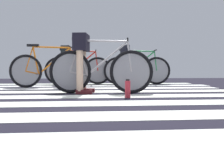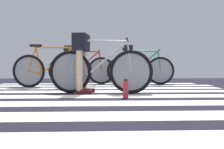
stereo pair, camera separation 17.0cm
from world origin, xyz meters
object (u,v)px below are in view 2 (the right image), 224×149
cyclist_4_of_4 (70,60)px  water_bottle (126,89)px  bicycle_3_of_4 (140,70)px  bicycle_1_of_4 (100,70)px  cyclist_3_of_4 (128,59)px  cyclist_1_of_4 (82,55)px  bicycle_2_of_4 (52,70)px  bicycle_4_of_4 (82,70)px

cyclist_4_of_4 → water_bottle: cyclist_4_of_4 is taller
bicycle_3_of_4 → cyclist_4_of_4: cyclist_4_of_4 is taller
bicycle_1_of_4 → bicycle_3_of_4: bearing=74.1°
cyclist_3_of_4 → cyclist_1_of_4: bearing=-111.1°
cyclist_4_of_4 → cyclist_3_of_4: bearing=-5.4°
bicycle_3_of_4 → cyclist_4_of_4: 1.86m
cyclist_4_of_4 → water_bottle: bearing=-69.8°
bicycle_2_of_4 → cyclist_3_of_4: 2.04m
bicycle_2_of_4 → cyclist_3_of_4: size_ratio=1.73×
bicycle_1_of_4 → bicycle_2_of_4: bearing=137.7°
cyclist_1_of_4 → cyclist_3_of_4: cyclist_3_of_4 is taller
bicycle_1_of_4 → bicycle_2_of_4: size_ratio=0.99×
cyclist_1_of_4 → bicycle_3_of_4: 2.60m
cyclist_1_of_4 → water_bottle: size_ratio=3.73×
bicycle_1_of_4 → bicycle_3_of_4: (1.04, 2.25, 0.00)m
bicycle_2_of_4 → bicycle_1_of_4: bearing=-45.6°
bicycle_3_of_4 → cyclist_3_of_4: size_ratio=1.73×
bicycle_1_of_4 → bicycle_4_of_4: (-0.48, 2.41, 0.00)m
bicycle_2_of_4 → bicycle_3_of_4: bearing=30.4°
cyclist_3_of_4 → cyclist_4_of_4: 1.53m
bicycle_3_of_4 → cyclist_3_of_4: (-0.31, 0.02, 0.26)m
cyclist_1_of_4 → bicycle_4_of_4: 2.38m
bicycle_2_of_4 → cyclist_4_of_4: (0.25, 1.12, 0.26)m
bicycle_2_of_4 → water_bottle: bicycle_2_of_4 is taller
bicycle_4_of_4 → water_bottle: 3.21m
bicycle_4_of_4 → water_bottle: bearing=-75.0°
bicycle_3_of_4 → bicycle_4_of_4: same height
cyclist_3_of_4 → cyclist_4_of_4: cyclist_3_of_4 is taller
cyclist_1_of_4 → bicycle_2_of_4: (-0.74, 1.24, -0.25)m
cyclist_1_of_4 → water_bottle: (0.67, -0.72, -0.51)m
bicycle_3_of_4 → water_bottle: (-0.67, -2.93, -0.26)m
cyclist_1_of_4 → cyclist_4_of_4: cyclist_4_of_4 is taller
cyclist_1_of_4 → water_bottle: cyclist_1_of_4 is taller
bicycle_1_of_4 → bicycle_2_of_4: same height
cyclist_1_of_4 → bicycle_3_of_4: cyclist_1_of_4 is taller
bicycle_2_of_4 → water_bottle: bearing=-48.9°
cyclist_3_of_4 → water_bottle: 3.01m
bicycle_3_of_4 → bicycle_1_of_4: bearing=-110.9°
cyclist_1_of_4 → bicycle_1_of_4: bearing=0.0°
bicycle_1_of_4 → bicycle_3_of_4: 2.48m
cyclist_1_of_4 → cyclist_3_of_4: size_ratio=0.98×
cyclist_3_of_4 → water_bottle: (-0.36, -2.95, -0.52)m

